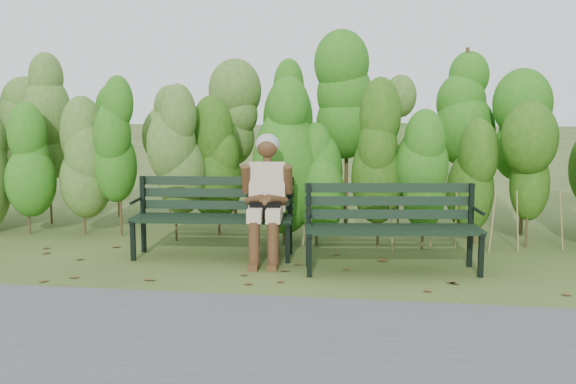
# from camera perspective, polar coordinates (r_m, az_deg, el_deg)

# --- Properties ---
(ground) EXTENTS (80.00, 80.00, 0.00)m
(ground) POSITION_cam_1_polar(r_m,az_deg,el_deg) (6.81, -0.43, -6.66)
(ground) COLOR #35461C
(footpath) EXTENTS (60.00, 2.50, 0.01)m
(footpath) POSITION_cam_1_polar(r_m,az_deg,el_deg) (4.75, -4.62, -13.13)
(footpath) COLOR #474749
(footpath) RESTS_ON ground
(hedge_band) EXTENTS (11.04, 1.67, 2.42)m
(hedge_band) POSITION_cam_1_polar(r_m,az_deg,el_deg) (8.46, 1.50, 4.78)
(hedge_band) COLOR #47381E
(hedge_band) RESTS_ON ground
(leaf_litter) EXTENTS (5.45, 2.24, 0.01)m
(leaf_litter) POSITION_cam_1_polar(r_m,az_deg,el_deg) (6.68, 5.31, -6.96)
(leaf_litter) COLOR brown
(leaf_litter) RESTS_ON ground
(bench_left) EXTENTS (1.77, 0.71, 0.86)m
(bench_left) POSITION_cam_1_polar(r_m,az_deg,el_deg) (7.41, -6.27, -1.51)
(bench_left) COLOR black
(bench_left) RESTS_ON ground
(bench_right) EXTENTS (1.79, 0.80, 0.87)m
(bench_right) POSITION_cam_1_polar(r_m,az_deg,el_deg) (6.83, 8.73, -2.34)
(bench_right) COLOR black
(bench_right) RESTS_ON ground
(seated_woman) EXTENTS (0.56, 0.82, 1.35)m
(seated_woman) POSITION_cam_1_polar(r_m,az_deg,el_deg) (7.11, -1.83, 0.10)
(seated_woman) COLOR #C7AF97
(seated_woman) RESTS_ON ground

